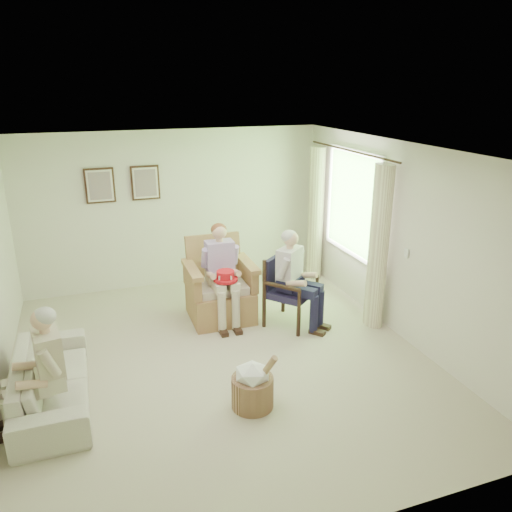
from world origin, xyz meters
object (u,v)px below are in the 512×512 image
(red_hat, at_px, (226,277))
(sofa, at_px, (52,380))
(person_dark, at_px, (294,273))
(hatbox, at_px, (253,385))
(person_wicker, at_px, (222,267))
(person_sofa, at_px, (45,363))
(wood_armchair, at_px, (289,287))
(wicker_armchair, at_px, (220,293))

(red_hat, bearing_deg, sofa, -154.76)
(person_dark, distance_m, hatbox, 2.04)
(person_wicker, relative_size, red_hat, 4.20)
(person_sofa, bearing_deg, red_hat, 112.13)
(wood_armchair, bearing_deg, person_dark, -129.91)
(person_dark, xyz_separation_m, red_hat, (-0.90, 0.27, -0.04))
(person_dark, height_order, red_hat, person_dark)
(person_dark, bearing_deg, sofa, 154.28)
(wood_armchair, bearing_deg, red_hat, 133.45)
(person_dark, bearing_deg, wood_armchair, 50.09)
(wood_armchair, xyz_separation_m, person_sofa, (-3.17, -1.32, 0.15))
(person_sofa, bearing_deg, person_wicker, 115.56)
(wood_armchair, relative_size, person_wicker, 0.69)
(wood_armchair, distance_m, person_dark, 0.31)
(person_wicker, bearing_deg, hatbox, -96.22)
(wicker_armchair, height_order, hatbox, wicker_armchair)
(wood_armchair, height_order, person_sofa, person_sofa)
(person_wicker, height_order, red_hat, person_wicker)
(person_sofa, height_order, red_hat, person_sofa)
(person_wicker, bearing_deg, person_dark, -26.68)
(wood_armchair, relative_size, hatbox, 1.47)
(red_hat, height_order, hatbox, red_hat)
(red_hat, bearing_deg, person_dark, -16.49)
(person_sofa, relative_size, red_hat, 3.63)
(wood_armchair, xyz_separation_m, sofa, (-3.17, -0.96, -0.26))
(wicker_armchair, relative_size, sofa, 0.63)
(wicker_armchair, relative_size, person_dark, 0.86)
(person_dark, bearing_deg, hatbox, -165.72)
(wicker_armchair, xyz_separation_m, hatbox, (-0.25, -2.22, -0.12))
(red_hat, bearing_deg, wicker_armchair, 89.44)
(person_sofa, bearing_deg, wicker_armchair, 118.06)
(person_wicker, height_order, person_dark, person_wicker)
(person_dark, height_order, hatbox, person_dark)
(sofa, bearing_deg, person_dark, -75.81)
(person_dark, bearing_deg, person_wicker, 112.65)
(sofa, distance_m, red_hat, 2.56)
(person_wicker, relative_size, person_dark, 1.04)
(sofa, bearing_deg, wicker_armchair, -57.92)
(sofa, xyz_separation_m, person_sofa, (0.00, -0.36, 0.41))
(wicker_armchair, relative_size, hatbox, 1.78)
(person_dark, bearing_deg, wicker_armchair, 105.43)
(wicker_armchair, height_order, person_wicker, person_wicker)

